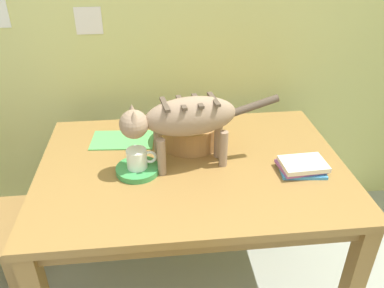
{
  "coord_description": "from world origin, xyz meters",
  "views": [
    {
      "loc": [
        -0.16,
        -0.09,
        1.68
      ],
      "look_at": [
        -0.01,
        1.32,
        0.84
      ],
      "focal_mm": 36.4,
      "sensor_mm": 36.0,
      "label": 1
    }
  ],
  "objects_px": {
    "saucer_bowl": "(138,169)",
    "wicker_basket": "(189,131)",
    "cat": "(184,119)",
    "book_stack": "(302,166)",
    "dining_table": "(192,180)",
    "coffee_mug": "(138,158)",
    "magazine": "(123,140)"
  },
  "relations": [
    {
      "from": "cat",
      "to": "wicker_basket",
      "type": "bearing_deg",
      "value": -20.1
    },
    {
      "from": "saucer_bowl",
      "to": "magazine",
      "type": "height_order",
      "value": "saucer_bowl"
    },
    {
      "from": "coffee_mug",
      "to": "magazine",
      "type": "relative_size",
      "value": 0.43
    },
    {
      "from": "saucer_bowl",
      "to": "magazine",
      "type": "distance_m",
      "value": 0.29
    },
    {
      "from": "dining_table",
      "to": "wicker_basket",
      "type": "height_order",
      "value": "wicker_basket"
    },
    {
      "from": "saucer_bowl",
      "to": "book_stack",
      "type": "distance_m",
      "value": 0.7
    },
    {
      "from": "coffee_mug",
      "to": "magazine",
      "type": "distance_m",
      "value": 0.29
    },
    {
      "from": "cat",
      "to": "coffee_mug",
      "type": "xyz_separation_m",
      "value": [
        -0.2,
        -0.03,
        -0.16
      ]
    },
    {
      "from": "coffee_mug",
      "to": "wicker_basket",
      "type": "distance_m",
      "value": 0.33
    },
    {
      "from": "dining_table",
      "to": "book_stack",
      "type": "xyz_separation_m",
      "value": [
        0.46,
        -0.11,
        0.11
      ]
    },
    {
      "from": "dining_table",
      "to": "wicker_basket",
      "type": "xyz_separation_m",
      "value": [
        0.01,
        0.2,
        0.14
      ]
    },
    {
      "from": "coffee_mug",
      "to": "book_stack",
      "type": "xyz_separation_m",
      "value": [
        0.69,
        -0.07,
        -0.04
      ]
    },
    {
      "from": "coffee_mug",
      "to": "wicker_basket",
      "type": "height_order",
      "value": "wicker_basket"
    },
    {
      "from": "cat",
      "to": "dining_table",
      "type": "bearing_deg",
      "value": -82.26
    },
    {
      "from": "coffee_mug",
      "to": "wicker_basket",
      "type": "bearing_deg",
      "value": 44.34
    },
    {
      "from": "saucer_bowl",
      "to": "wicker_basket",
      "type": "relative_size",
      "value": 0.6
    },
    {
      "from": "saucer_bowl",
      "to": "coffee_mug",
      "type": "relative_size",
      "value": 1.45
    },
    {
      "from": "dining_table",
      "to": "coffee_mug",
      "type": "xyz_separation_m",
      "value": [
        -0.23,
        -0.04,
        0.15
      ]
    },
    {
      "from": "cat",
      "to": "wicker_basket",
      "type": "xyz_separation_m",
      "value": [
        0.04,
        0.21,
        -0.17
      ]
    },
    {
      "from": "saucer_bowl",
      "to": "wicker_basket",
      "type": "bearing_deg",
      "value": 43.92
    },
    {
      "from": "saucer_bowl",
      "to": "magazine",
      "type": "bearing_deg",
      "value": 105.47
    },
    {
      "from": "wicker_basket",
      "to": "dining_table",
      "type": "bearing_deg",
      "value": -92.37
    },
    {
      "from": "saucer_bowl",
      "to": "book_stack",
      "type": "height_order",
      "value": "book_stack"
    },
    {
      "from": "dining_table",
      "to": "book_stack",
      "type": "relative_size",
      "value": 6.57
    },
    {
      "from": "dining_table",
      "to": "saucer_bowl",
      "type": "xyz_separation_m",
      "value": [
        -0.23,
        -0.04,
        0.1
      ]
    },
    {
      "from": "coffee_mug",
      "to": "magazine",
      "type": "height_order",
      "value": "coffee_mug"
    },
    {
      "from": "magazine",
      "to": "book_stack",
      "type": "distance_m",
      "value": 0.84
    },
    {
      "from": "coffee_mug",
      "to": "wicker_basket",
      "type": "relative_size",
      "value": 0.42
    },
    {
      "from": "cat",
      "to": "book_stack",
      "type": "xyz_separation_m",
      "value": [
        0.49,
        -0.1,
        -0.2
      ]
    },
    {
      "from": "cat",
      "to": "coffee_mug",
      "type": "relative_size",
      "value": 5.27
    },
    {
      "from": "magazine",
      "to": "dining_table",
      "type": "bearing_deg",
      "value": -32.99
    },
    {
      "from": "wicker_basket",
      "to": "book_stack",
      "type": "bearing_deg",
      "value": -33.84
    }
  ]
}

